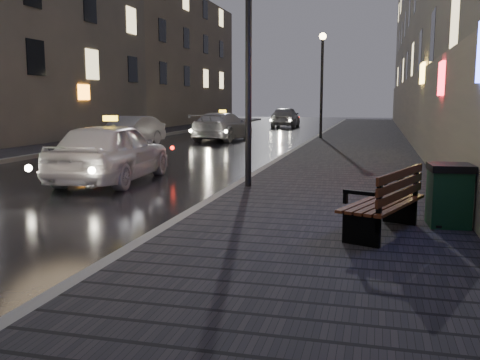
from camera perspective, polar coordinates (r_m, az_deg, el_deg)
The scene contains 16 objects.
ground at distance 7.66m, azimuth -24.07°, elevation -8.13°, with size 120.00×120.00×0.00m, color black.
sidewalk at distance 26.80m, azimuth 12.73°, elevation 4.01°, with size 4.60×58.00×0.15m, color black.
curb at distance 26.97m, azimuth 7.62°, elevation 4.17°, with size 0.20×58.00×0.15m, color slate.
sidewalk_far at distance 29.93m, azimuth -12.22°, elevation 4.48°, with size 2.40×58.00×0.15m, color black.
curb_far at distance 29.37m, azimuth -9.94°, elevation 4.47°, with size 0.20×58.00×0.15m, color slate.
building_near at distance 31.12m, azimuth 19.52°, elevation 16.21°, with size 1.80×50.00×13.00m, color #605B54.
building_far_b at distance 31.85m, azimuth -21.58°, elevation 16.83°, with size 6.00×16.00×14.00m, color #6B6051.
building_far_c at distance 48.37m, azimuth -7.91°, elevation 12.51°, with size 6.00×22.00×11.00m, color #6B6051.
lamp_near at distance 12.12m, azimuth 0.92°, elevation 15.13°, with size 0.36×0.36×5.28m.
lamp_far at distance 27.89m, azimuth 8.74°, elevation 11.31°, with size 0.36×0.36×5.28m.
bench at distance 8.07m, azimuth 15.49°, elevation -2.23°, with size 1.28×2.01×0.97m.
trash_bin at distance 8.90m, azimuth 21.40°, elevation -1.46°, with size 0.69×0.69×0.97m.
taxi_near at distance 14.11m, azimuth -13.55°, elevation 2.95°, with size 1.85×4.59×1.56m, color silver.
car_left_mid at distance 24.90m, azimuth -11.65°, elevation 5.11°, with size 1.44×4.13×1.36m, color #98979F.
taxi_mid at distance 28.07m, azimuth -1.86°, elevation 5.73°, with size 2.02×4.97×1.44m, color silver.
car_far at distance 41.68m, azimuth 4.89°, elevation 6.72°, with size 1.87×4.64×1.58m, color gray.
Camera 1 is at (4.65, -5.71, 2.10)m, focal length 40.00 mm.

